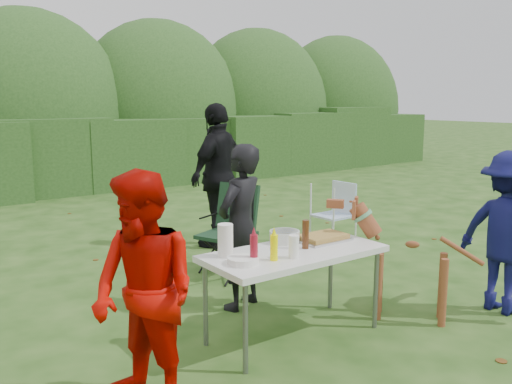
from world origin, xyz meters
TOP-DOWN VIEW (x-y plane):
  - ground at (0.00, 0.00)m, footprint 80.00×80.00m
  - hedge_row at (0.00, 8.00)m, footprint 22.00×1.40m
  - shrub_backdrop at (0.00, 9.60)m, footprint 20.00×2.60m
  - folding_table at (-0.36, -0.25)m, footprint 1.50×0.70m
  - person_cook at (-0.34, 0.55)m, footprint 0.66×0.56m
  - person_red_jacket at (-1.80, -0.55)m, footprint 0.78×0.89m
  - person_black_puffy at (0.65, 2.53)m, footprint 1.21×0.88m
  - child at (1.60, -0.96)m, footprint 0.56×0.97m
  - dog at (0.73, -0.58)m, footprint 1.03×1.14m
  - camping_chair at (0.10, 1.48)m, footprint 0.83×0.83m
  - lawn_chair at (1.99, 1.74)m, footprint 0.51×0.51m
  - food_tray at (0.04, -0.16)m, footprint 0.45×0.30m
  - focaccia_bread at (0.04, -0.16)m, footprint 0.40×0.26m
  - mustard_bottle at (-0.66, -0.37)m, footprint 0.06×0.06m
  - ketchup_bottle at (-0.83, -0.34)m, footprint 0.06×0.06m
  - beer_bottle at (-0.25, -0.26)m, footprint 0.06×0.06m
  - paper_towel_roll at (-0.91, -0.07)m, footprint 0.12×0.12m
  - cup_stack at (-0.50, -0.41)m, footprint 0.08×0.08m
  - pasta_bowl at (-0.26, -0.00)m, footprint 0.26×0.26m
  - plate_stack at (-0.90, -0.31)m, footprint 0.24×0.24m

SIDE VIEW (x-z plane):
  - ground at x=0.00m, z-range 0.00..0.00m
  - lawn_chair at x=1.99m, z-range 0.00..0.84m
  - camping_chair at x=0.10m, z-range 0.00..1.01m
  - dog at x=0.73m, z-range 0.00..1.05m
  - folding_table at x=-0.36m, z-range 0.32..1.06m
  - child at x=1.60m, z-range 0.00..1.50m
  - food_tray at x=0.04m, z-range 0.74..0.76m
  - plate_stack at x=-0.90m, z-range 0.74..0.79m
  - person_red_jacket at x=-1.80m, z-range 0.00..1.54m
  - person_cook at x=-0.34m, z-range 0.00..1.56m
  - focaccia_bread at x=0.04m, z-range 0.76..0.80m
  - pasta_bowl at x=-0.26m, z-range 0.74..0.84m
  - cup_stack at x=-0.50m, z-range 0.74..0.92m
  - mustard_bottle at x=-0.66m, z-range 0.74..0.94m
  - hedge_row at x=0.00m, z-range 0.00..1.70m
  - ketchup_bottle at x=-0.83m, z-range 0.74..0.96m
  - beer_bottle at x=-0.25m, z-range 0.74..0.98m
  - paper_towel_roll at x=-0.91m, z-range 0.74..1.00m
  - person_black_puffy at x=0.65m, z-range 0.00..1.91m
  - shrub_backdrop at x=0.00m, z-range 0.00..3.20m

